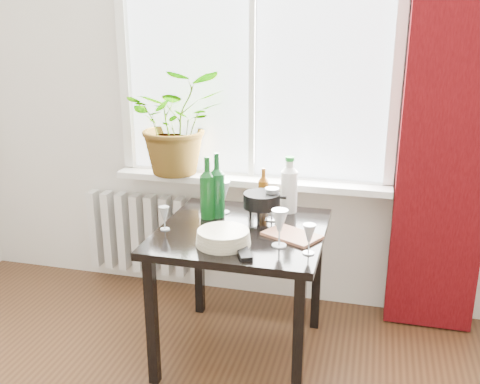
% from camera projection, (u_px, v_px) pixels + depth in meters
% --- Properties ---
extents(window, '(1.72, 0.08, 1.62)m').
position_uv_depth(window, '(253.00, 51.00, 3.16)').
color(window, white).
rests_on(window, ground).
extents(windowsill, '(1.72, 0.20, 0.04)m').
position_uv_depth(windowsill, '(250.00, 180.00, 3.33)').
color(windowsill, white).
rests_on(windowsill, ground).
extents(curtain, '(0.50, 0.12, 2.56)m').
position_uv_depth(curtain, '(450.00, 113.00, 2.89)').
color(curtain, '#3C0508').
rests_on(curtain, ground).
extents(radiator, '(0.80, 0.10, 0.55)m').
position_uv_depth(radiator, '(145.00, 233.00, 3.67)').
color(radiator, silver).
rests_on(radiator, ground).
extents(table, '(0.85, 0.85, 0.74)m').
position_uv_depth(table, '(242.00, 245.00, 2.80)').
color(table, black).
rests_on(table, ground).
extents(potted_plant, '(0.74, 0.70, 0.66)m').
position_uv_depth(potted_plant, '(178.00, 122.00, 3.32)').
color(potted_plant, '#21701E').
rests_on(potted_plant, windowsill).
extents(wine_bottle_left, '(0.10, 0.10, 0.35)m').
position_uv_depth(wine_bottle_left, '(207.00, 187.00, 2.88)').
color(wine_bottle_left, '#0D4515').
rests_on(wine_bottle_left, table).
extents(wine_bottle_right, '(0.09, 0.09, 0.37)m').
position_uv_depth(wine_bottle_right, '(217.00, 185.00, 2.90)').
color(wine_bottle_right, '#0C3F18').
rests_on(wine_bottle_right, table).
extents(bottle_amber, '(0.07, 0.07, 0.24)m').
position_uv_depth(bottle_amber, '(263.00, 188.00, 3.05)').
color(bottle_amber, brown).
rests_on(bottle_amber, table).
extents(cleaning_bottle, '(0.12, 0.12, 0.33)m').
position_uv_depth(cleaning_bottle, '(289.00, 184.00, 2.98)').
color(cleaning_bottle, white).
rests_on(cleaning_bottle, table).
extents(wineglass_front_right, '(0.10, 0.10, 0.19)m').
position_uv_depth(wineglass_front_right, '(280.00, 228.00, 2.54)').
color(wineglass_front_right, silver).
rests_on(wineglass_front_right, table).
extents(wineglass_far_right, '(0.07, 0.07, 0.15)m').
position_uv_depth(wineglass_far_right, '(309.00, 239.00, 2.46)').
color(wineglass_far_right, silver).
rests_on(wineglass_far_right, table).
extents(wineglass_back_center, '(0.09, 0.09, 0.19)m').
position_uv_depth(wineglass_back_center, '(272.00, 204.00, 2.88)').
color(wineglass_back_center, '#B5BBC3').
rests_on(wineglass_back_center, table).
extents(wineglass_back_left, '(0.09, 0.09, 0.19)m').
position_uv_depth(wineglass_back_left, '(223.00, 197.00, 2.99)').
color(wineglass_back_left, silver).
rests_on(wineglass_back_left, table).
extents(wineglass_front_left, '(0.07, 0.07, 0.13)m').
position_uv_depth(wineglass_front_left, '(164.00, 218.00, 2.75)').
color(wineglass_front_left, silver).
rests_on(wineglass_front_left, table).
extents(plate_stack, '(0.32, 0.32, 0.07)m').
position_uv_depth(plate_stack, '(223.00, 237.00, 2.57)').
color(plate_stack, beige).
rests_on(plate_stack, table).
extents(fondue_pot, '(0.26, 0.23, 0.15)m').
position_uv_depth(fondue_pot, '(262.00, 207.00, 2.88)').
color(fondue_pot, black).
rests_on(fondue_pot, table).
extents(tv_remote, '(0.13, 0.19, 0.02)m').
position_uv_depth(tv_remote, '(243.00, 251.00, 2.48)').
color(tv_remote, black).
rests_on(tv_remote, table).
extents(cutting_board, '(0.32, 0.28, 0.01)m').
position_uv_depth(cutting_board, '(292.00, 235.00, 2.67)').
color(cutting_board, '#AB6B4D').
rests_on(cutting_board, table).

